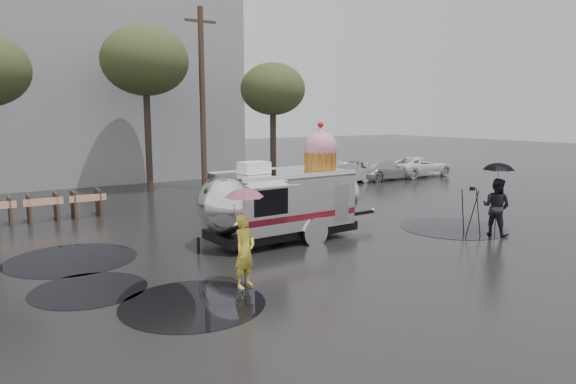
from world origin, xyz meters
TOP-DOWN VIEW (x-y plane):
  - ground at (0.00, 0.00)m, footprint 120.00×120.00m
  - puddles at (-1.51, 1.85)m, footprint 15.12×7.97m
  - grey_building at (-4.00, 24.00)m, footprint 22.00×12.00m
  - utility_pole at (2.50, 14.00)m, footprint 1.60×0.28m
  - tree_mid at (0.00, 15.00)m, footprint 4.20×4.20m
  - tree_right at (6.00, 13.00)m, footprint 3.36×3.36m
  - barricade_row at (-5.55, 9.96)m, footprint 4.30×0.80m
  - parked_cars at (11.78, 12.00)m, footprint 13.20×1.90m
  - airstream_trailer at (0.35, 2.95)m, footprint 6.79×2.74m
  - person_left at (-2.77, -0.31)m, footprint 0.71×0.61m
  - umbrella_pink at (-2.77, -0.31)m, footprint 1.05×1.05m
  - person_right at (6.28, -0.24)m, footprint 0.68×0.97m
  - umbrella_black at (6.28, -0.24)m, footprint 1.18×1.18m
  - tripod at (5.49, 0.09)m, footprint 0.63×0.63m

SIDE VIEW (x-z plane):
  - ground at x=0.00m, z-range 0.00..0.00m
  - puddles at x=-1.51m, z-range 0.00..0.01m
  - barricade_row at x=-5.55m, z-range 0.02..1.02m
  - parked_cars at x=11.78m, z-range -0.03..1.47m
  - person_left at x=-2.77m, z-range 0.00..1.65m
  - person_right at x=6.28m, z-range 0.00..1.83m
  - tripod at x=5.49m, z-range 0.16..1.74m
  - airstream_trailer at x=0.35m, z-range -0.55..3.11m
  - umbrella_pink at x=-2.77m, z-range 0.77..3.04m
  - umbrella_black at x=6.28m, z-range 0.77..3.13m
  - utility_pole at x=2.50m, z-range 0.12..9.12m
  - tree_right at x=6.00m, z-range 1.85..8.27m
  - tree_mid at x=0.00m, z-range 2.33..10.35m
  - grey_building at x=-4.00m, z-range 0.00..13.00m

